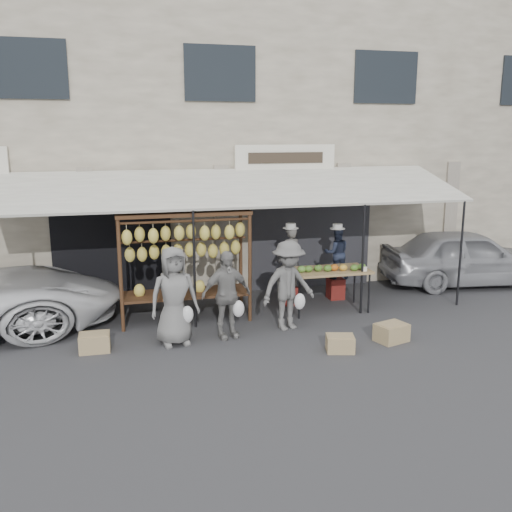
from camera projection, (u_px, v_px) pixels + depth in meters
The scene contains 16 objects.
ground_plane at pixel (260, 343), 10.33m from camera, with size 90.00×90.00×0.00m, color #2D2D30.
shophouse at pixel (200, 135), 15.69m from camera, with size 24.00×6.15×7.30m.
awning at pixel (233, 189), 11.93m from camera, with size 10.00×2.35×2.92m.
banana_rack at pixel (184, 244), 11.22m from camera, with size 2.60×0.90×2.24m.
produce_table at pixel (329, 271), 11.98m from camera, with size 1.70×0.90×1.04m.
vendor_left at pixel (290, 257), 12.40m from camera, with size 0.49×0.32×1.33m, color slate.
vendor_right at pixel (337, 253), 12.84m from camera, with size 0.57×0.45×1.18m, color #21283D.
customer_left at pixel (174, 296), 10.10m from camera, with size 0.87×0.57×1.79m, color slate.
customer_mid at pixel (226, 295), 10.44m from camera, with size 0.96×0.40×1.64m, color gray.
customer_right at pixel (288, 286), 10.88m from camera, with size 1.12×0.65×1.74m, color #5F5E5C.
stool_left at pixel (290, 295), 12.58m from camera, with size 0.29×0.29×0.41m, color maroon.
stool_right at pixel (336, 288), 13.02m from camera, with size 0.34×0.34×0.48m, color maroon.
crate_near_a at pixel (340, 344), 9.90m from camera, with size 0.47×0.36×0.28m, color tan.
crate_near_b at pixel (391, 333), 10.38m from camera, with size 0.55×0.42×0.33m, color tan.
crate_far at pixel (95, 342), 9.92m from camera, with size 0.52×0.40×0.31m, color tan.
sedan at pixel (467, 257), 14.10m from camera, with size 1.67×4.15×1.42m, color #9A9BA0.
Camera 1 is at (-2.49, -9.43, 3.75)m, focal length 40.00 mm.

